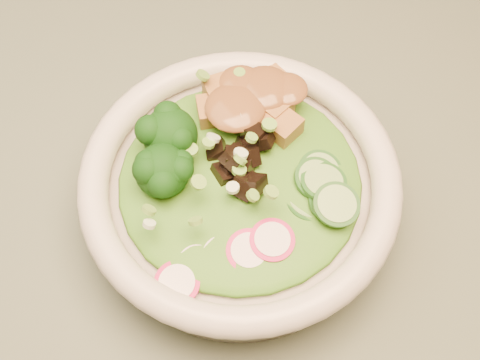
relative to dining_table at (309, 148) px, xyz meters
name	(u,v)px	position (x,y,z in m)	size (l,w,h in m)	color
floor	(278,332)	(0.00, 0.00, -0.64)	(4.00, 4.00, 0.00)	brown
dining_table	(309,148)	(0.00, 0.00, 0.00)	(1.20, 0.80, 0.75)	black
salad_bowl	(240,192)	(-0.13, -0.08, 0.15)	(0.23, 0.23, 0.06)	silver
lettuce_bed	(240,179)	(-0.13, -0.08, 0.17)	(0.18, 0.18, 0.02)	#256615
broccoli_florets	(163,165)	(-0.17, -0.05, 0.18)	(0.07, 0.06, 0.04)	black
radish_slices	(235,251)	(-0.16, -0.13, 0.17)	(0.10, 0.03, 0.02)	#B30D49
cucumber_slices	(320,181)	(-0.08, -0.12, 0.18)	(0.06, 0.06, 0.03)	#8DC86F
mushroom_heap	(242,159)	(-0.12, -0.08, 0.18)	(0.06, 0.06, 0.03)	black
tofu_cubes	(250,110)	(-0.09, -0.04, 0.18)	(0.08, 0.05, 0.03)	brown
peanut_sauce	(250,101)	(-0.09, -0.04, 0.19)	(0.06, 0.05, 0.01)	brown
scallion_garnish	(240,165)	(-0.13, -0.08, 0.19)	(0.17, 0.17, 0.02)	#6EA93B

